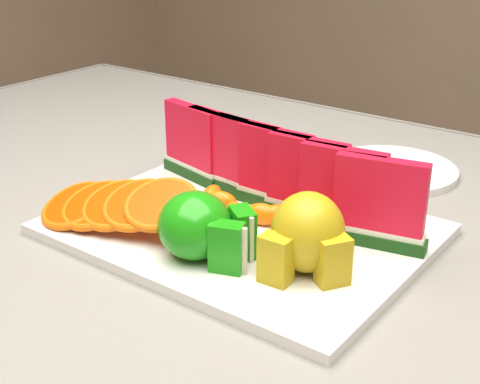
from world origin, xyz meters
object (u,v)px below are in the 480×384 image
at_px(apple_cluster, 202,228).
at_px(side_plate, 391,170).
at_px(platter, 241,229).
at_px(fork, 209,147).
at_px(pear_cluster, 307,236).

relative_size(apple_cluster, side_plate, 0.45).
bearing_deg(platter, fork, 136.36).
bearing_deg(pear_cluster, fork, 142.77).
relative_size(apple_cluster, pear_cluster, 1.08).
xyz_separation_m(platter, side_plate, (0.06, 0.28, -0.00)).
xyz_separation_m(platter, pear_cluster, (0.11, -0.04, 0.04)).
xyz_separation_m(pear_cluster, fork, (-0.32, 0.25, -0.05)).
distance_m(platter, side_plate, 0.28).
height_order(side_plate, fork, side_plate).
distance_m(platter, fork, 0.29).
bearing_deg(pear_cluster, platter, 158.52).
xyz_separation_m(apple_cluster, side_plate, (0.04, 0.36, -0.04)).
bearing_deg(side_plate, platter, -101.48).
height_order(platter, apple_cluster, apple_cluster).
bearing_deg(apple_cluster, pear_cluster, 21.63).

